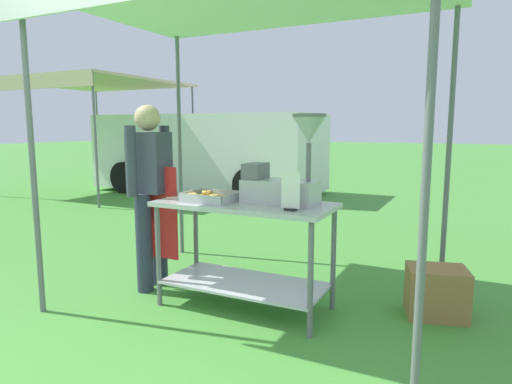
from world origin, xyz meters
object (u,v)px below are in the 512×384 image
Objects in this scene: supply_crate at (436,292)px; donut_fryer at (286,174)px; donut_cart at (245,233)px; neighbour_tent at (92,85)px; donut_tray at (210,198)px; vendor at (150,187)px; van_white at (207,152)px; stall_canopy at (250,3)px; menu_sign at (291,194)px.

donut_fryer is at bearing -158.42° from supply_crate.
neighbour_tent reaches higher than donut_cart.
neighbour_tent is at bearing 142.71° from donut_tray.
donut_fryer is 1.26m from vendor.
van_white is at bearing 26.73° from neighbour_tent.
donut_cart is 2.05× the size of donut_fryer.
supply_crate is 0.10× the size of van_white.
vendor is at bearing -40.20° from neighbour_tent.
stall_canopy reaches higher than menu_sign.
stall_canopy is 7.20m from neighbour_tent.
stall_canopy is 1.73m from donut_cart.
neighbour_tent reaches higher than donut_fryer.
menu_sign is at bearing -144.92° from supply_crate.
menu_sign is (0.71, -0.10, 0.09)m from donut_tray.
stall_canopy reaches higher than donut_tray.
menu_sign is (0.45, -0.26, -1.37)m from stall_canopy.
van_white reaches higher than donut_fryer.
stall_canopy is 1.83× the size of vendor.
donut_tray is at bearing 172.26° from menu_sign.
neighbour_tent reaches higher than van_white.
van_white is (-3.71, 5.22, -1.46)m from stall_canopy.
neighbour_tent is at bearing 144.41° from donut_cart.
donut_fryer is (0.58, 0.14, 0.20)m from donut_tray.
stall_canopy is at bearing 174.37° from donut_fryer.
menu_sign is at bearing -30.49° from stall_canopy.
vendor is (-0.94, -0.07, -1.43)m from stall_canopy.
menu_sign is 0.54× the size of supply_crate.
van_white reaches higher than menu_sign.
vendor is at bearing -62.31° from van_white.
neighbour_tent reaches higher than vendor.
donut_fryer is 0.29m from menu_sign.
neighbour_tent is (-6.21, 4.15, 1.25)m from donut_fryer.
donut_cart is 0.43× the size of neighbour_tent.
supply_crate is 7.05m from van_white.
vendor is 3.23× the size of supply_crate.
neighbour_tent is (-4.96, 4.19, 1.42)m from vendor.
donut_tray is at bearing -166.88° from donut_fryer.
stall_canopy is 5.91× the size of supply_crate.
donut_tray is 0.73m from menu_sign.
stall_canopy is 4.40× the size of donut_fryer.
stall_canopy is 11.03× the size of menu_sign.
donut_tray is 1.50× the size of menu_sign.
menu_sign is 1.40m from vendor.
supply_crate is at bearing 35.08° from menu_sign.
menu_sign is (0.13, -0.23, -0.11)m from donut_fryer.
van_white is (-4.16, 5.48, -0.09)m from menu_sign.
menu_sign is 7.83m from neighbour_tent.
van_white is at bearing 117.69° from vendor.
donut_tray is 1.87m from supply_crate.
menu_sign is at bearing -34.65° from neighbour_tent.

